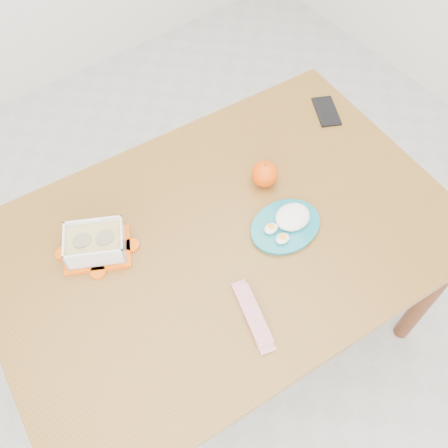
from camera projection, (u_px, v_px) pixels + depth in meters
ground at (229, 298)px, 2.19m from camera, size 3.50×3.50×0.00m
dining_table at (224, 249)px, 1.55m from camera, size 1.46×1.04×0.75m
food_container at (95, 243)px, 1.42m from camera, size 0.23×0.22×0.08m
orange_fruit at (265, 174)px, 1.56m from camera, size 0.09×0.09×0.09m
rice_plate at (288, 222)px, 1.49m from camera, size 0.22×0.22×0.06m
candy_bar at (253, 315)px, 1.33m from camera, size 0.09×0.19×0.02m
smartphone at (326, 111)px, 1.77m from camera, size 0.13×0.16×0.01m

